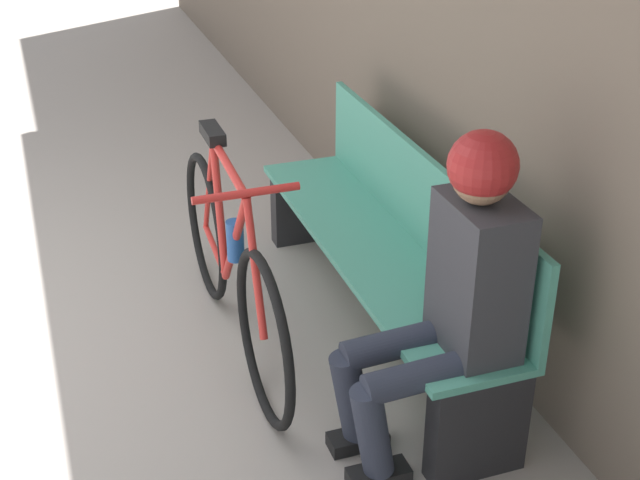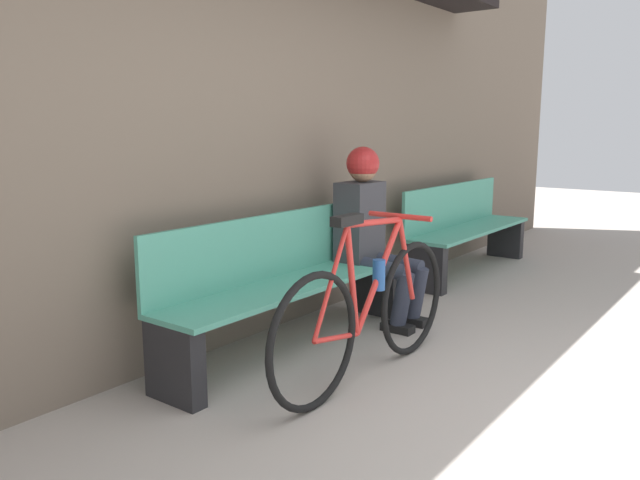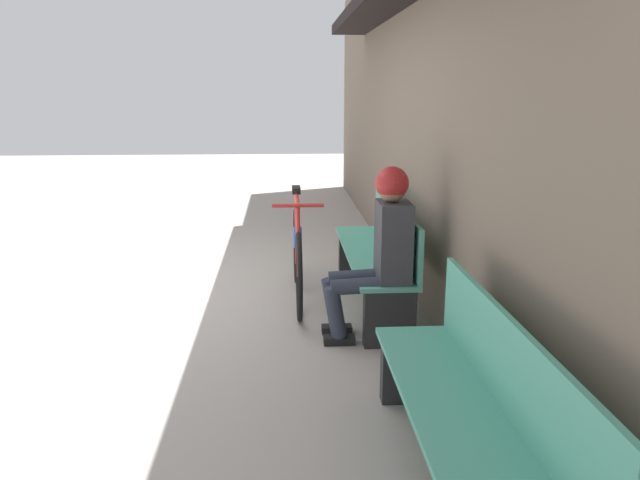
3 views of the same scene
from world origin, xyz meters
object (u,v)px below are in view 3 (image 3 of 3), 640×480
at_px(person_seated, 381,243).
at_px(park_bench_far, 473,417).
at_px(bicycle, 297,255).
at_px(park_bench_near, 378,255).

height_order(person_seated, park_bench_far, person_seated).
bearing_deg(bicycle, park_bench_far, 13.71).
bearing_deg(park_bench_far, park_bench_near, 179.98).
height_order(park_bench_near, park_bench_far, same).
relative_size(person_seated, park_bench_far, 0.64).
distance_m(park_bench_near, bicycle, 0.67).
height_order(park_bench_near, bicycle, bicycle).
bearing_deg(person_seated, park_bench_far, 3.32).
xyz_separation_m(person_seated, park_bench_far, (1.85, 0.11, -0.30)).
xyz_separation_m(park_bench_near, park_bench_far, (2.63, -0.00, -0.00)).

